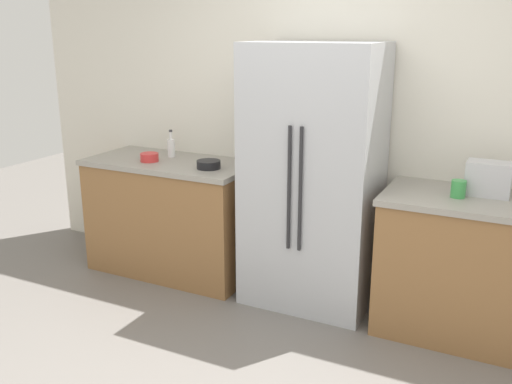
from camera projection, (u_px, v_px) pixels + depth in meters
The scene contains 9 objects.
kitchen_back_panel at pixel (344, 119), 4.18m from camera, with size 5.56×0.10×2.60m, color silver.
counter_left at pixel (173, 216), 4.64m from camera, with size 1.36×0.68×0.94m.
counter_right at pixel (483, 269), 3.61m from camera, with size 1.29×0.68×0.94m.
refrigerator at pixel (313, 178), 3.99m from camera, with size 0.91×0.65×1.86m.
toaster at pixel (488, 179), 3.55m from camera, with size 0.27×0.17×0.21m, color silver.
bottle_a at pixel (171, 147), 4.61m from camera, with size 0.06×0.06×0.22m.
cup_a at pixel (458, 189), 3.51m from camera, with size 0.09×0.09×0.11m, color green.
bowl_a at pixel (209, 164), 4.25m from camera, with size 0.18×0.18×0.06m, color black.
bowl_b at pixel (149, 157), 4.47m from camera, with size 0.14×0.14×0.06m, color red.
Camera 1 is at (1.28, -2.21, 1.95)m, focal length 39.78 mm.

